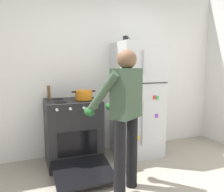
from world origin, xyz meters
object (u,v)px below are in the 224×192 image
object	(u,v)px
red_pot	(84,95)
person_cook	(124,109)
pepper_mill	(49,92)
refrigerator	(137,99)
coffee_mug	(126,39)
stove_range	(73,133)

from	to	relation	value
red_pot	person_cook	bearing A→B (deg)	-76.20
person_cook	pepper_mill	xyz separation A→B (m)	(-0.68, 1.16, 0.08)
red_pot	pepper_mill	size ratio (longest dim) A/B	1.75
refrigerator	person_cook	world-z (taller)	refrigerator
coffee_mug	pepper_mill	bearing A→B (deg)	172.61
refrigerator	red_pot	distance (m)	0.88
person_cook	coffee_mug	size ratio (longest dim) A/B	14.28
stove_range	pepper_mill	distance (m)	0.69
person_cook	pepper_mill	size ratio (longest dim) A/B	8.19
refrigerator	pepper_mill	bearing A→B (deg)	171.46
refrigerator	pepper_mill	xyz separation A→B (m)	(-1.33, 0.20, 0.15)
stove_range	person_cook	size ratio (longest dim) A/B	0.77
pepper_mill	refrigerator	bearing A→B (deg)	-8.54
stove_range	person_cook	distance (m)	1.13
refrigerator	person_cook	distance (m)	1.16
red_pot	pepper_mill	world-z (taller)	pepper_mill
refrigerator	red_pot	world-z (taller)	refrigerator
person_cook	red_pot	xyz separation A→B (m)	(-0.22, 0.91, 0.06)
red_pot	coffee_mug	distance (m)	1.08
stove_range	person_cook	xyz separation A→B (m)	(0.38, -0.94, 0.49)
stove_range	coffee_mug	xyz separation A→B (m)	(0.86, 0.07, 1.37)
coffee_mug	pepper_mill	distance (m)	1.41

